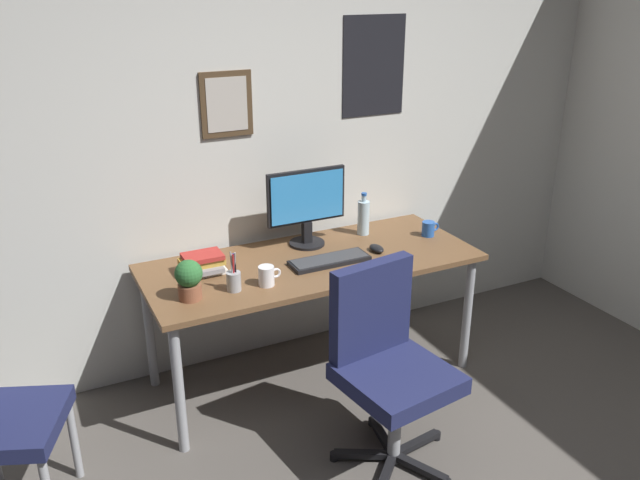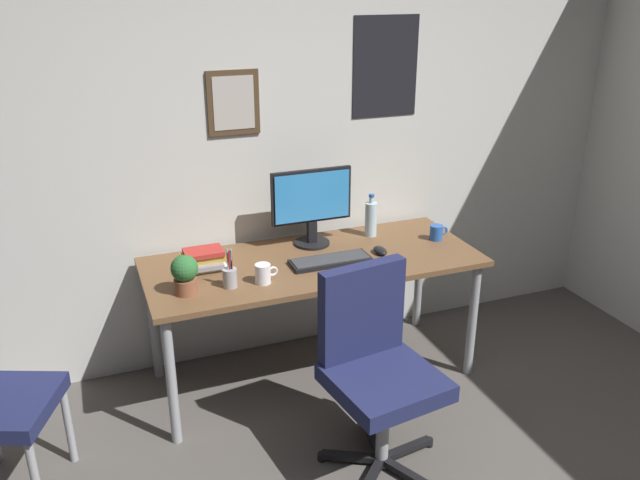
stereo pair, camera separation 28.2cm
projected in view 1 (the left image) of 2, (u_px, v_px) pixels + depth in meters
The scene contains 12 objects.
wall_back at pixel (279, 136), 3.65m from camera, with size 4.40×0.10×2.60m.
desk at pixel (312, 271), 3.51m from camera, with size 1.79×0.73×0.72m.
office_chair at pixel (387, 358), 2.95m from camera, with size 0.57×0.57×0.95m.
monitor at pixel (306, 204), 3.60m from camera, with size 0.46×0.20×0.43m.
keyboard at pixel (330, 260), 3.45m from camera, with size 0.43×0.15×0.03m.
computer_mouse at pixel (377, 248), 3.59m from camera, with size 0.06×0.11×0.04m.
water_bottle at pixel (363, 217), 3.80m from camera, with size 0.07×0.07×0.25m.
coffee_mug_near at pixel (429, 229), 3.80m from camera, with size 0.11×0.07×0.09m.
coffee_mug_far at pixel (267, 276), 3.18m from camera, with size 0.12×0.08×0.10m.
potted_plant at pixel (189, 278), 3.03m from camera, with size 0.13×0.13×0.19m.
pen_cup at pixel (234, 280), 3.13m from camera, with size 0.07×0.07×0.20m.
book_stack_left at pixel (203, 264), 3.32m from camera, with size 0.22×0.18×0.10m.
Camera 1 is at (-1.38, -1.18, 2.13)m, focal length 36.68 mm.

